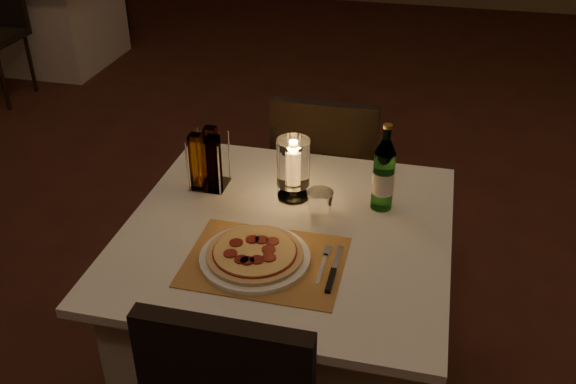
% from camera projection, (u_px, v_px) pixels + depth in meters
% --- Properties ---
extents(floor, '(8.00, 10.00, 0.02)m').
position_uv_depth(floor, '(337.00, 312.00, 2.76)').
color(floor, '#431E15').
rests_on(floor, ground).
extents(main_table, '(1.00, 1.00, 0.74)m').
position_uv_depth(main_table, '(287.00, 317.00, 2.18)').
color(main_table, silver).
rests_on(main_table, ground).
extents(chair_far, '(0.42, 0.42, 0.90)m').
position_uv_depth(chair_far, '(326.00, 171.00, 2.68)').
color(chair_far, black).
rests_on(chair_far, ground).
extents(placemat, '(0.45, 0.34, 0.00)m').
position_uv_depth(placemat, '(265.00, 261.00, 1.84)').
color(placemat, '#B07B3D').
rests_on(placemat, main_table).
extents(plate, '(0.32, 0.32, 0.01)m').
position_uv_depth(plate, '(255.00, 258.00, 1.84)').
color(plate, white).
rests_on(plate, placemat).
extents(pizza, '(0.28, 0.28, 0.02)m').
position_uv_depth(pizza, '(255.00, 253.00, 1.83)').
color(pizza, '#D8B77F').
rests_on(pizza, plate).
extents(fork, '(0.02, 0.18, 0.00)m').
position_uv_depth(fork, '(324.00, 262.00, 1.83)').
color(fork, silver).
rests_on(fork, placemat).
extents(knife, '(0.02, 0.22, 0.01)m').
position_uv_depth(knife, '(332.00, 276.00, 1.77)').
color(knife, black).
rests_on(knife, placemat).
extents(tumbler, '(0.08, 0.08, 0.08)m').
position_uv_depth(tumbler, '(320.00, 203.00, 2.03)').
color(tumbler, white).
rests_on(tumbler, main_table).
extents(water_bottle, '(0.07, 0.07, 0.30)m').
position_uv_depth(water_bottle, '(384.00, 175.00, 2.03)').
color(water_bottle, '#5AA056').
rests_on(water_bottle, main_table).
extents(hurricane_candle, '(0.11, 0.11, 0.21)m').
position_uv_depth(hurricane_candle, '(293.00, 165.00, 2.08)').
color(hurricane_candle, white).
rests_on(hurricane_candle, main_table).
extents(cruet_caddy, '(0.12, 0.12, 0.21)m').
position_uv_depth(cruet_caddy, '(208.00, 162.00, 2.15)').
color(cruet_caddy, white).
rests_on(cruet_caddy, main_table).
extents(neighbor_table_left, '(1.00, 1.00, 0.74)m').
position_uv_depth(neighbor_table_left, '(52.00, 17.00, 5.20)').
color(neighbor_table_left, silver).
rests_on(neighbor_table_left, ground).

